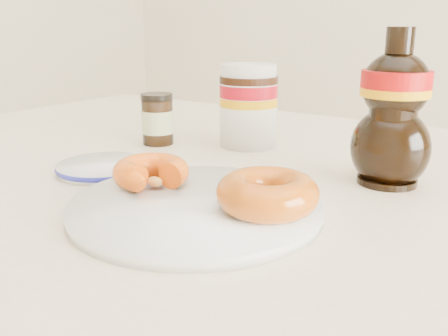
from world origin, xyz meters
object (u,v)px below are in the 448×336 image
Objects in this scene: dining_table at (271,244)px; blue_rim_saucer at (104,167)px; donut_bitten at (151,172)px; syrup_bottle at (394,108)px; donut_whole at (268,193)px; plate at (196,207)px; dark_jar at (157,120)px; nutella_jar at (248,102)px.

blue_rim_saucer is (-0.20, -0.09, 0.09)m from dining_table.
syrup_bottle is (0.20, 0.19, 0.06)m from donut_bitten.
dining_table is 0.18m from donut_bitten.
donut_whole is at bearing -6.56° from blue_rim_saucer.
donut_bitten reaches higher than dining_table.
syrup_bottle reaches higher than donut_whole.
donut_whole is at bearing -3.13° from donut_bitten.
dining_table is 0.23m from blue_rim_saucer.
donut_whole reaches higher than plate.
syrup_bottle is (0.13, 0.20, 0.08)m from plate.
plate is 0.26m from syrup_bottle.
plate is at bearing -41.43° from dark_jar.
donut_bitten is 1.06× the size of dark_jar.
syrup_bottle is at bearing 26.67° from blue_rim_saucer.
donut_bitten is at bearing -178.87° from donut_whole.
nutella_jar is (-0.12, 0.14, 0.15)m from dining_table.
syrup_bottle is at bearing 39.01° from donut_bitten.
dining_table is 0.22m from syrup_bottle.
plate is 2.12× the size of blue_rim_saucer.
dark_jar reaches higher than blue_rim_saucer.
blue_rim_saucer is (-0.08, -0.23, -0.06)m from nutella_jar.
dark_jar is (-0.30, 0.19, 0.01)m from donut_whole.
syrup_bottle reaches higher than plate.
blue_rim_saucer is at bearing -153.33° from syrup_bottle.
syrup_bottle is 0.36m from dark_jar.
syrup_bottle is (0.12, 0.07, 0.17)m from dining_table.
dining_table is 11.71× the size of blue_rim_saucer.
dining_table is 0.17m from donut_whole.
dark_jar is at bearing 106.58° from blue_rim_saucer.
donut_bitten reaches higher than plate.
donut_whole is at bearing 13.76° from plate.
donut_whole is (0.06, -0.12, 0.11)m from dining_table.
dark_jar reaches higher than dining_table.
plate is 2.03× the size of nutella_jar.
plate is 0.30m from nutella_jar.
donut_whole reaches higher than dining_table.
donut_bitten is 0.67× the size of nutella_jar.
dining_table is 5.52× the size of plate.
plate is 0.08m from donut_whole.
dark_jar is 0.17m from blue_rim_saucer.
donut_bitten is at bearing -16.11° from blue_rim_saucer.
syrup_bottle reaches higher than dark_jar.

